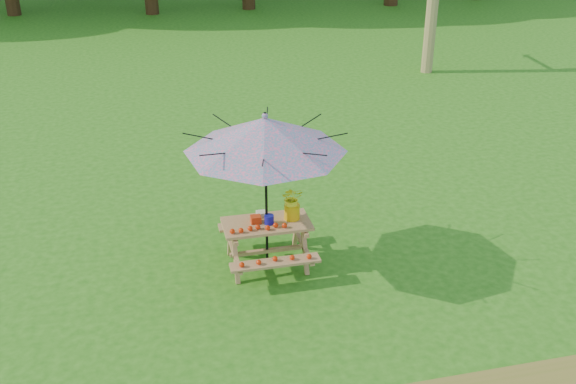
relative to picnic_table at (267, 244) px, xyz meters
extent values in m
plane|color=#216112|center=(1.11, -0.50, -0.33)|extent=(120.00, 120.00, 0.00)
cube|color=#936742|center=(0.00, 0.00, 0.32)|extent=(1.20, 0.62, 0.04)
cube|color=#936742|center=(0.00, -0.55, 0.03)|extent=(1.20, 0.22, 0.04)
cube|color=#936742|center=(0.00, 0.55, 0.03)|extent=(1.20, 0.22, 0.04)
cylinder|color=black|center=(0.00, 0.00, 0.80)|extent=(0.04, 0.04, 2.25)
cone|color=teal|center=(0.00, 0.00, 1.62)|extent=(2.57, 2.57, 0.46)
sphere|color=teal|center=(0.00, 0.00, 1.88)|extent=(0.08, 0.08, 0.08)
cube|color=#BA2F0E|center=(-0.14, 0.04, 0.39)|extent=(0.14, 0.12, 0.10)
cylinder|color=#121296|center=(0.03, -0.04, 0.41)|extent=(0.13, 0.13, 0.13)
cube|color=beige|center=(-0.04, 0.20, 0.38)|extent=(0.13, 0.13, 0.07)
cylinder|color=#DEA90B|center=(0.36, 0.03, 0.45)|extent=(0.22, 0.22, 0.22)
imported|color=#FFF628|center=(0.36, 0.03, 0.66)|extent=(0.31, 0.28, 0.32)
camera|label=1|loc=(-1.47, -7.57, 4.53)|focal=40.00mm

